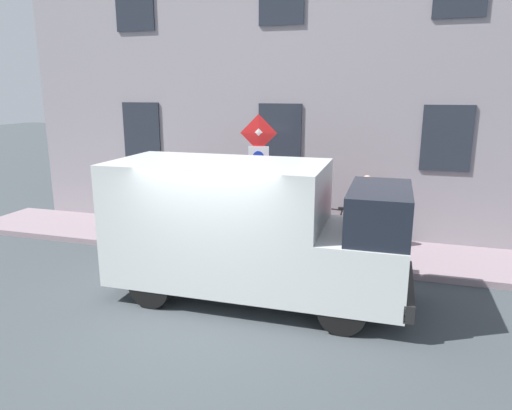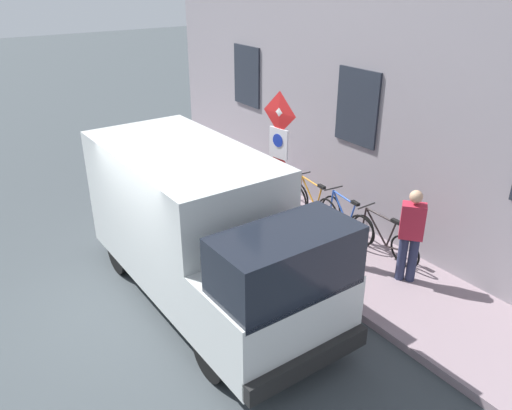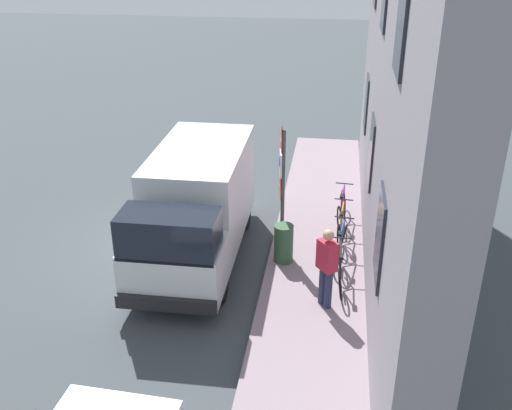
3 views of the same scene
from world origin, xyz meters
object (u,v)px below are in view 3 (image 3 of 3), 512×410
object	(u,v)px
delivery_van	(196,205)
litter_bin	(284,243)
bicycle_orange	(341,226)
bicycle_blue	(341,246)
pedestrian	(327,265)
bicycle_black	(340,269)
sign_post_stacked	(281,174)
bicycle_purple	(342,208)

from	to	relation	value
delivery_van	litter_bin	size ratio (longest dim) A/B	5.94
bicycle_orange	bicycle_blue	bearing A→B (deg)	-175.66
pedestrian	delivery_van	bearing A→B (deg)	110.10
bicycle_black	pedestrian	world-z (taller)	pedestrian
delivery_van	litter_bin	xyz separation A→B (m)	(2.05, -0.18, -0.74)
litter_bin	bicycle_black	bearing A→B (deg)	-32.26
delivery_van	bicycle_black	distance (m)	3.58
sign_post_stacked	delivery_van	bearing A→B (deg)	-167.67
bicycle_blue	bicycle_orange	size ratio (longest dim) A/B	1.00
sign_post_stacked	pedestrian	distance (m)	2.70
delivery_van	bicycle_black	world-z (taller)	delivery_van
bicycle_orange	sign_post_stacked	bearing A→B (deg)	116.70
pedestrian	bicycle_orange	bearing A→B (deg)	45.05
sign_post_stacked	bicycle_orange	world-z (taller)	sign_post_stacked
sign_post_stacked	delivery_van	world-z (taller)	sign_post_stacked
bicycle_orange	bicycle_purple	distance (m)	1.00
delivery_van	bicycle_orange	size ratio (longest dim) A/B	3.12
delivery_van	litter_bin	bearing A→B (deg)	84.42
sign_post_stacked	bicycle_purple	xyz separation A→B (m)	(1.44, 1.59, -1.54)
delivery_van	pedestrian	size ratio (longest dim) A/B	3.11
bicycle_purple	pedestrian	distance (m)	3.88
sign_post_stacked	bicycle_purple	distance (m)	2.64
delivery_van	pedestrian	distance (m)	3.57
bicycle_blue	bicycle_orange	distance (m)	1.00
delivery_van	sign_post_stacked	bearing A→B (deg)	101.85
bicycle_blue	sign_post_stacked	bearing A→B (deg)	80.65
sign_post_stacked	delivery_van	distance (m)	2.08
bicycle_black	bicycle_purple	size ratio (longest dim) A/B	1.00
bicycle_orange	litter_bin	bearing A→B (deg)	137.03
sign_post_stacked	litter_bin	size ratio (longest dim) A/B	3.31
delivery_van	bicycle_black	xyz separation A→B (m)	(3.34, -1.00, -0.82)
bicycle_black	bicycle_blue	bearing A→B (deg)	-1.52
pedestrian	bicycle_purple	bearing A→B (deg)	46.54
bicycle_orange	pedestrian	xyz separation A→B (m)	(-0.28, -2.82, 0.56)
litter_bin	bicycle_blue	bearing A→B (deg)	8.31
sign_post_stacked	pedestrian	xyz separation A→B (m)	(1.16, -2.23, -0.98)
bicycle_black	litter_bin	xyz separation A→B (m)	(-1.29, 0.81, 0.08)
bicycle_blue	bicycle_purple	world-z (taller)	same
sign_post_stacked	bicycle_purple	bearing A→B (deg)	47.96
bicycle_blue	pedestrian	bearing A→B (deg)	177.77
bicycle_blue	bicycle_orange	world-z (taller)	same
bicycle_black	bicycle_orange	size ratio (longest dim) A/B	1.00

